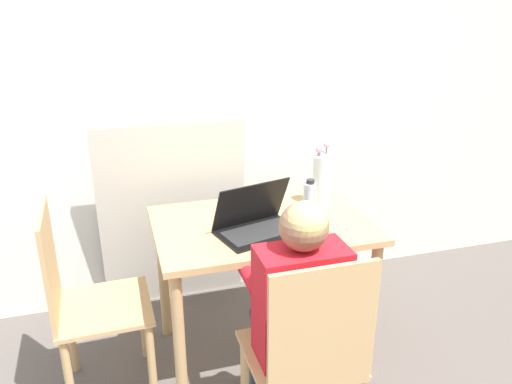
% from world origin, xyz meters
% --- Properties ---
extents(wall_back, '(6.40, 0.05, 2.50)m').
position_xyz_m(wall_back, '(0.00, 2.23, 1.25)').
color(wall_back, white).
rests_on(wall_back, ground_plane).
extents(dining_table, '(0.99, 0.68, 0.73)m').
position_xyz_m(dining_table, '(-0.09, 1.51, 0.62)').
color(dining_table, tan).
rests_on(dining_table, ground_plane).
extents(chair_occupied, '(0.40, 0.40, 0.92)m').
position_xyz_m(chair_occupied, '(-0.12, 0.86, 0.47)').
color(chair_occupied, tan).
rests_on(chair_occupied, ground_plane).
extents(chair_spare, '(0.41, 0.41, 0.92)m').
position_xyz_m(chair_spare, '(-0.90, 1.47, 0.47)').
color(chair_spare, tan).
rests_on(chair_spare, ground_plane).
extents(person_seated, '(0.34, 0.42, 1.07)m').
position_xyz_m(person_seated, '(-0.12, 0.98, 0.66)').
color(person_seated, red).
rests_on(person_seated, ground_plane).
extents(laptop, '(0.40, 0.32, 0.23)m').
position_xyz_m(laptop, '(-0.15, 1.42, 0.78)').
color(laptop, black).
rests_on(laptop, dining_table).
extents(flower_vase, '(0.09, 0.09, 0.32)m').
position_xyz_m(flower_vase, '(0.26, 1.64, 0.87)').
color(flower_vase, silver).
rests_on(flower_vase, dining_table).
extents(water_bottle, '(0.06, 0.06, 0.19)m').
position_xyz_m(water_bottle, '(0.14, 1.51, 0.82)').
color(water_bottle, silver).
rests_on(water_bottle, dining_table).
extents(cardboard_panel, '(0.81, 0.17, 1.11)m').
position_xyz_m(cardboard_panel, '(-0.44, 2.09, 0.56)').
color(cardboard_panel, silver).
rests_on(cardboard_panel, ground_plane).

